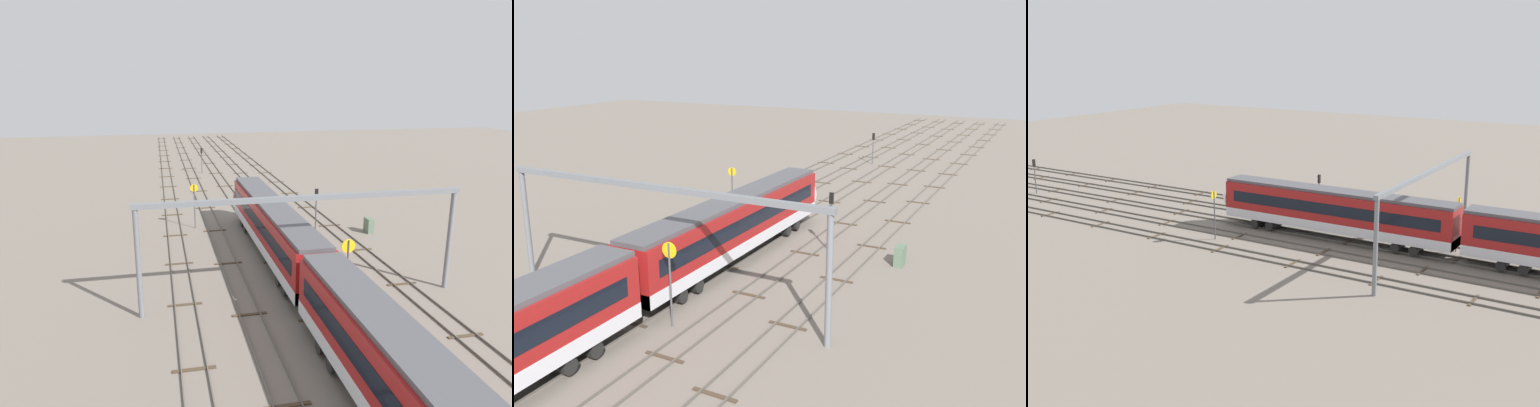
% 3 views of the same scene
% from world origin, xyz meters
% --- Properties ---
extents(ground_plane, '(205.28, 205.28, 0.00)m').
position_xyz_m(ground_plane, '(0.00, 0.00, 0.00)').
color(ground_plane, slate).
extents(track_near_foreground, '(189.28, 2.40, 0.16)m').
position_xyz_m(track_near_foreground, '(-0.00, -8.41, 0.07)').
color(track_near_foreground, '#59544C').
rests_on(track_near_foreground, ground).
extents(track_second_near, '(189.28, 2.40, 0.16)m').
position_xyz_m(track_second_near, '(-0.00, -4.20, 0.07)').
color(track_second_near, '#59544C').
rests_on(track_second_near, ground).
extents(track_with_train, '(189.28, 2.40, 0.16)m').
position_xyz_m(track_with_train, '(-0.00, 0.00, 0.07)').
color(track_with_train, '#59544C').
rests_on(track_with_train, ground).
extents(track_second_far, '(189.28, 2.40, 0.16)m').
position_xyz_m(track_second_far, '(0.00, 4.20, 0.07)').
color(track_second_far, '#59544C').
rests_on(track_second_far, ground).
extents(track_far_background, '(189.28, 2.40, 0.16)m').
position_xyz_m(track_far_background, '(-0.00, 8.41, 0.07)').
color(track_far_background, '#59544C').
rests_on(track_far_background, ground).
extents(overhead_gantry, '(0.40, 23.33, 7.87)m').
position_xyz_m(overhead_gantry, '(-12.97, 0.01, 6.23)').
color(overhead_gantry, slate).
rests_on(overhead_gantry, ground).
extents(speed_sign_near_foreground, '(0.14, 0.96, 5.19)m').
position_xyz_m(speed_sign_near_foreground, '(-14.91, -2.42, 3.40)').
color(speed_sign_near_foreground, '#4C4C51').
rests_on(speed_sign_near_foreground, ground).
extents(speed_sign_mid_trackside, '(0.14, 0.83, 4.85)m').
position_xyz_m(speed_sign_mid_trackside, '(6.25, 6.16, 3.10)').
color(speed_sign_mid_trackside, '#4C4C51').
rests_on(speed_sign_mid_trackside, ground).
extents(signal_light_trackside_approach, '(0.31, 0.32, 4.35)m').
position_xyz_m(signal_light_trackside_approach, '(37.75, 2.33, 2.86)').
color(signal_light_trackside_approach, '#4C4C51').
rests_on(signal_light_trackside_approach, ground).
extents(signal_light_trackside_departure, '(0.31, 0.32, 4.88)m').
position_xyz_m(signal_light_trackside_departure, '(1.34, -5.83, 3.17)').
color(signal_light_trackside_departure, '#4C4C51').
rests_on(signal_light_trackside_departure, ground).
extents(relay_cabinet, '(1.24, 0.64, 1.53)m').
position_xyz_m(relay_cabinet, '(0.89, -11.56, 0.77)').
color(relay_cabinet, '#597259').
rests_on(relay_cabinet, ground).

